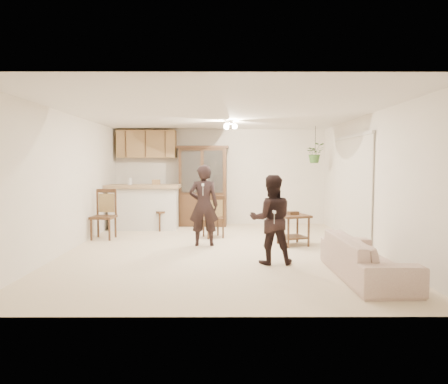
{
  "coord_description": "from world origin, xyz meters",
  "views": [
    {
      "loc": [
        0.07,
        -7.29,
        1.58
      ],
      "look_at": [
        0.09,
        0.4,
        1.05
      ],
      "focal_mm": 32.0,
      "sensor_mm": 36.0,
      "label": 1
    }
  ],
  "objects_px": {
    "sofa": "(366,252)",
    "side_table": "(293,229)",
    "chair_bar": "(104,225)",
    "child": "(271,222)",
    "adult": "(204,200)",
    "chair_hutch_right": "(213,226)",
    "chair_hutch_left": "(162,218)",
    "china_hutch": "(203,187)"
  },
  "relations": [
    {
      "from": "sofa",
      "to": "side_table",
      "type": "distance_m",
      "value": 2.33
    },
    {
      "from": "side_table",
      "to": "chair_bar",
      "type": "height_order",
      "value": "chair_bar"
    },
    {
      "from": "child",
      "to": "side_table",
      "type": "distance_m",
      "value": 1.6
    },
    {
      "from": "adult",
      "to": "child",
      "type": "bearing_deg",
      "value": 127.86
    },
    {
      "from": "chair_bar",
      "to": "adult",
      "type": "bearing_deg",
      "value": -14.2
    },
    {
      "from": "child",
      "to": "chair_hutch_right",
      "type": "relative_size",
      "value": 1.48
    },
    {
      "from": "chair_bar",
      "to": "chair_hutch_right",
      "type": "distance_m",
      "value": 2.33
    },
    {
      "from": "side_table",
      "to": "chair_hutch_right",
      "type": "height_order",
      "value": "chair_hutch_right"
    },
    {
      "from": "adult",
      "to": "chair_hutch_left",
      "type": "distance_m",
      "value": 2.26
    },
    {
      "from": "china_hutch",
      "to": "chair_bar",
      "type": "bearing_deg",
      "value": -134.28
    },
    {
      "from": "child",
      "to": "chair_hutch_right",
      "type": "distance_m",
      "value": 2.51
    },
    {
      "from": "china_hutch",
      "to": "chair_hutch_right",
      "type": "bearing_deg",
      "value": -76.48
    },
    {
      "from": "side_table",
      "to": "child",
      "type": "bearing_deg",
      "value": -112.74
    },
    {
      "from": "china_hutch",
      "to": "chair_bar",
      "type": "height_order",
      "value": "china_hutch"
    },
    {
      "from": "sofa",
      "to": "adult",
      "type": "relative_size",
      "value": 1.04
    },
    {
      "from": "child",
      "to": "side_table",
      "type": "bearing_deg",
      "value": -113.68
    },
    {
      "from": "side_table",
      "to": "chair_hutch_left",
      "type": "xyz_separation_m",
      "value": [
        -2.84,
        1.86,
        -0.03
      ]
    },
    {
      "from": "china_hutch",
      "to": "chair_hutch_right",
      "type": "relative_size",
      "value": 2.24
    },
    {
      "from": "chair_hutch_left",
      "to": "side_table",
      "type": "bearing_deg",
      "value": 16.84
    },
    {
      "from": "sofa",
      "to": "chair_hutch_left",
      "type": "height_order",
      "value": "chair_hutch_left"
    },
    {
      "from": "child",
      "to": "sofa",
      "type": "bearing_deg",
      "value": 145.65
    },
    {
      "from": "adult",
      "to": "child",
      "type": "xyz_separation_m",
      "value": [
        1.14,
        -1.41,
        -0.22
      ]
    },
    {
      "from": "chair_bar",
      "to": "chair_hutch_right",
      "type": "height_order",
      "value": "chair_bar"
    },
    {
      "from": "adult",
      "to": "child",
      "type": "relative_size",
      "value": 1.33
    },
    {
      "from": "child",
      "to": "chair_bar",
      "type": "xyz_separation_m",
      "value": [
        -3.3,
        2.11,
        -0.38
      ]
    },
    {
      "from": "chair_hutch_right",
      "to": "adult",
      "type": "bearing_deg",
      "value": 59.03
    },
    {
      "from": "china_hutch",
      "to": "chair_hutch_left",
      "type": "distance_m",
      "value": 1.37
    },
    {
      "from": "sofa",
      "to": "adult",
      "type": "xyz_separation_m",
      "value": [
        -2.36,
        2.22,
        0.53
      ]
    },
    {
      "from": "adult",
      "to": "chair_bar",
      "type": "height_order",
      "value": "adult"
    },
    {
      "from": "chair_hutch_left",
      "to": "chair_hutch_right",
      "type": "height_order",
      "value": "chair_hutch_left"
    },
    {
      "from": "china_hutch",
      "to": "side_table",
      "type": "distance_m",
      "value": 3.21
    },
    {
      "from": "sofa",
      "to": "chair_bar",
      "type": "distance_m",
      "value": 5.38
    },
    {
      "from": "sofa",
      "to": "side_table",
      "type": "relative_size",
      "value": 2.71
    },
    {
      "from": "adult",
      "to": "chair_hutch_right",
      "type": "relative_size",
      "value": 1.97
    },
    {
      "from": "chair_hutch_right",
      "to": "side_table",
      "type": "bearing_deg",
      "value": 132.08
    },
    {
      "from": "side_table",
      "to": "adult",
      "type": "bearing_deg",
      "value": -179.07
    },
    {
      "from": "sofa",
      "to": "adult",
      "type": "height_order",
      "value": "adult"
    },
    {
      "from": "chair_hutch_left",
      "to": "chair_hutch_right",
      "type": "bearing_deg",
      "value": 10.87
    },
    {
      "from": "china_hutch",
      "to": "side_table",
      "type": "relative_size",
      "value": 2.96
    },
    {
      "from": "sofa",
      "to": "child",
      "type": "bearing_deg",
      "value": 55.92
    },
    {
      "from": "sofa",
      "to": "china_hutch",
      "type": "xyz_separation_m",
      "value": [
        -2.5,
        4.75,
        0.64
      ]
    },
    {
      "from": "adult",
      "to": "side_table",
      "type": "bearing_deg",
      "value": 179.88
    }
  ]
}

